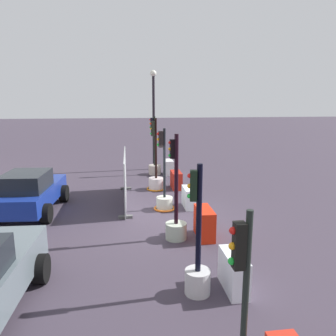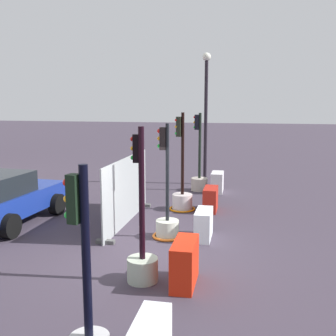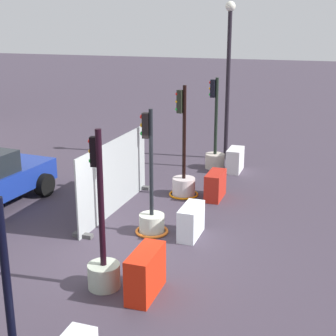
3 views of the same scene
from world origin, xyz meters
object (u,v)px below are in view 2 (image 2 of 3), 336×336
Objects in this scene: traffic_light_2 at (142,253)px; traffic_light_3 at (167,219)px; construction_barrier_2 at (185,263)px; construction_barrier_5 at (217,182)px; traffic_light_4 at (182,195)px; car_blue_estate at (7,198)px; traffic_light_5 at (199,176)px; construction_barrier_3 at (204,224)px; construction_barrier_4 at (211,199)px; traffic_light_1 at (88,329)px; street_lamp_post at (206,106)px.

traffic_light_2 is 2.76m from traffic_light_3.
construction_barrier_2 is 8.60m from construction_barrier_5.
car_blue_estate is at bearing 118.98° from traffic_light_4.
construction_barrier_5 is (-0.14, -0.76, -0.19)m from traffic_light_5.
construction_barrier_3 is at bearing -0.97° from construction_barrier_2.
construction_barrier_3 is (2.87, -0.93, -0.21)m from traffic_light_2.
traffic_light_4 reaches higher than traffic_light_3.
traffic_light_4 is 3.30× the size of construction_barrier_5.
construction_barrier_4 is at bearing -86.54° from traffic_light_4.
construction_barrier_3 is at bearing -178.01° from construction_barrier_4.
traffic_light_2 is at bearing 90.97° from construction_barrier_2.
construction_barrier_3 is 0.26× the size of car_blue_estate.
construction_barrier_4 is at bearing -8.33° from traffic_light_2.
construction_barrier_2 is 5.69m from construction_barrier_4.
traffic_light_1 is 5.69m from traffic_light_3.
traffic_light_4 is at bearing 176.63° from street_lamp_post.
traffic_light_4 is 0.98m from construction_barrier_4.
traffic_light_5 is 2.87× the size of construction_barrier_2.
traffic_light_1 is 0.90× the size of traffic_light_5.
traffic_light_1 is 2.76× the size of construction_barrier_4.
traffic_light_2 is 8.65m from construction_barrier_5.
traffic_light_5 is 7.71m from car_blue_estate.
construction_barrier_2 is at bearing 179.03° from construction_barrier_3.
car_blue_estate is at bearing 89.32° from construction_barrier_3.
traffic_light_4 is (8.57, 0.18, -0.14)m from traffic_light_1.
traffic_light_3 reaches higher than car_blue_estate.
traffic_light_3 is 0.54× the size of street_lamp_post.
traffic_light_4 reaches higher than traffic_light_2.
car_blue_estate is 9.25m from street_lamp_post.
street_lamp_post is at bearing -1.46° from traffic_light_3.
traffic_light_2 is at bearing -178.82° from traffic_light_3.
traffic_light_4 is 0.83× the size of car_blue_estate.
traffic_light_5 is (8.76, -0.05, -0.01)m from traffic_light_2.
construction_barrier_4 is 6.47m from car_blue_estate.
traffic_light_4 is 5.58m from car_blue_estate.
construction_barrier_4 is at bearing -16.85° from traffic_light_3.
street_lamp_post is (1.39, -0.08, 2.90)m from traffic_light_5.
construction_barrier_3 is at bearing -83.15° from traffic_light_3.
traffic_light_4 is 3.12m from traffic_light_5.
traffic_light_2 is at bearing 171.67° from construction_barrier_4.
traffic_light_2 is 0.97× the size of traffic_light_4.
traffic_light_3 is at bearing 1.08° from traffic_light_1.
street_lamp_post reaches higher than traffic_light_1.
construction_barrier_4 is 0.26× the size of car_blue_estate.
traffic_light_5 is 0.80m from construction_barrier_5.
traffic_light_4 reaches higher than traffic_light_1.
construction_barrier_2 is at bearing -179.50° from construction_barrier_4.
construction_barrier_2 is (-5.63, -1.02, -0.06)m from traffic_light_4.
construction_barrier_4 is 0.18× the size of street_lamp_post.
street_lamp_post is at bearing -0.36° from traffic_light_1.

